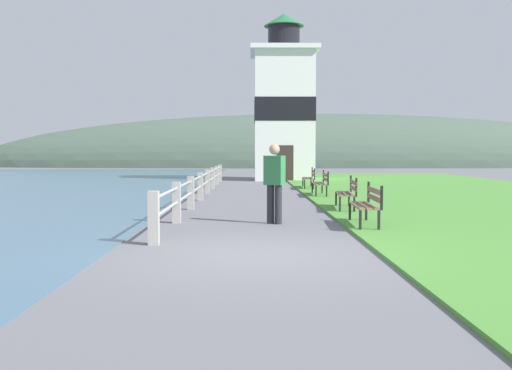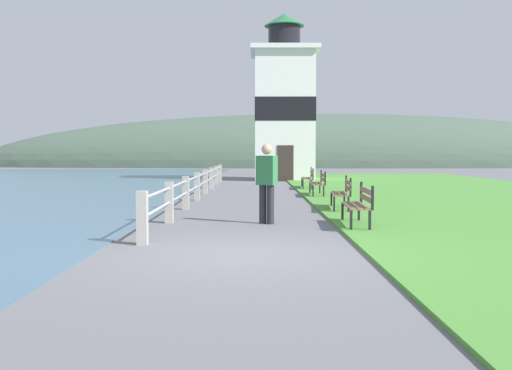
{
  "view_description": "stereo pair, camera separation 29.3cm",
  "coord_description": "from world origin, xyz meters",
  "px_view_note": "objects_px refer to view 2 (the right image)",
  "views": [
    {
      "loc": [
        -0.11,
        -8.82,
        1.6
      ],
      "look_at": [
        0.1,
        13.95,
        0.3
      ],
      "focal_mm": 40.0,
      "sensor_mm": 36.0,
      "label": 1
    },
    {
      "loc": [
        0.18,
        -8.82,
        1.6
      ],
      "look_at": [
        0.1,
        13.95,
        0.3
      ],
      "focal_mm": 40.0,
      "sensor_mm": 36.0,
      "label": 2
    }
  ],
  "objects_px": {
    "park_bench_by_lighthouse": "(311,177)",
    "lighthouse": "(286,107)",
    "park_bench_midway": "(345,191)",
    "park_bench_far": "(321,182)",
    "person_strolling": "(269,181)",
    "park_bench_near": "(362,203)"
  },
  "relations": [
    {
      "from": "park_bench_by_lighthouse",
      "to": "person_strolling",
      "type": "height_order",
      "value": "person_strolling"
    },
    {
      "from": "park_bench_near",
      "to": "park_bench_midway",
      "type": "relative_size",
      "value": 0.95
    },
    {
      "from": "park_bench_far",
      "to": "person_strolling",
      "type": "xyz_separation_m",
      "value": [
        -2.06,
        -7.94,
        0.43
      ]
    },
    {
      "from": "person_strolling",
      "to": "park_bench_midway",
      "type": "bearing_deg",
      "value": -6.99
    },
    {
      "from": "lighthouse",
      "to": "park_bench_far",
      "type": "bearing_deg",
      "value": -86.96
    },
    {
      "from": "lighthouse",
      "to": "person_strolling",
      "type": "distance_m",
      "value": 20.81
    },
    {
      "from": "park_bench_near",
      "to": "lighthouse",
      "type": "relative_size",
      "value": 0.17
    },
    {
      "from": "park_bench_by_lighthouse",
      "to": "lighthouse",
      "type": "relative_size",
      "value": 0.21
    },
    {
      "from": "park_bench_by_lighthouse",
      "to": "lighthouse",
      "type": "distance_m",
      "value": 9.14
    },
    {
      "from": "park_bench_far",
      "to": "lighthouse",
      "type": "relative_size",
      "value": 0.18
    },
    {
      "from": "park_bench_midway",
      "to": "park_bench_far",
      "type": "height_order",
      "value": "same"
    },
    {
      "from": "park_bench_by_lighthouse",
      "to": "person_strolling",
      "type": "relative_size",
      "value": 1.12
    },
    {
      "from": "park_bench_near",
      "to": "lighthouse",
      "type": "bearing_deg",
      "value": -85.91
    },
    {
      "from": "park_bench_midway",
      "to": "person_strolling",
      "type": "xyz_separation_m",
      "value": [
        -2.15,
        -2.85,
        0.43
      ]
    },
    {
      "from": "park_bench_far",
      "to": "park_bench_by_lighthouse",
      "type": "relative_size",
      "value": 0.85
    },
    {
      "from": "park_bench_far",
      "to": "park_bench_midway",
      "type": "bearing_deg",
      "value": 92.66
    },
    {
      "from": "person_strolling",
      "to": "park_bench_near",
      "type": "bearing_deg",
      "value": -77.99
    },
    {
      "from": "park_bench_midway",
      "to": "lighthouse",
      "type": "height_order",
      "value": "lighthouse"
    },
    {
      "from": "park_bench_near",
      "to": "park_bench_far",
      "type": "height_order",
      "value": "same"
    },
    {
      "from": "park_bench_midway",
      "to": "park_bench_by_lighthouse",
      "type": "relative_size",
      "value": 0.87
    },
    {
      "from": "park_bench_midway",
      "to": "person_strolling",
      "type": "relative_size",
      "value": 0.98
    },
    {
      "from": "park_bench_near",
      "to": "park_bench_by_lighthouse",
      "type": "xyz_separation_m",
      "value": [
        0.1,
        12.81,
        0.0
      ]
    }
  ]
}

